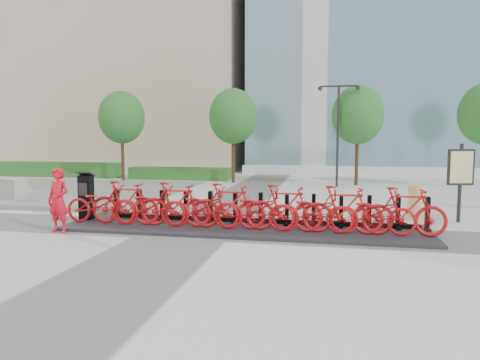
% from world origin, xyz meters
% --- Properties ---
extents(ground, '(120.00, 120.00, 0.00)m').
position_xyz_m(ground, '(0.00, 0.00, 0.00)').
color(ground, silver).
extents(glass_building, '(32.00, 16.00, 24.00)m').
position_xyz_m(glass_building, '(14.00, 26.00, 12.00)').
color(glass_building, teal).
rests_on(glass_building, ground).
extents(gravel_patch, '(14.00, 14.00, 0.00)m').
position_xyz_m(gravel_patch, '(-10.00, 7.00, 0.01)').
color(gravel_patch, gray).
rests_on(gravel_patch, ground).
extents(hedge_a, '(10.00, 1.40, 0.90)m').
position_xyz_m(hedge_a, '(-14.00, 13.50, 0.45)').
color(hedge_a, '#206320').
rests_on(hedge_a, ground).
extents(hedge_b, '(6.00, 1.20, 0.70)m').
position_xyz_m(hedge_b, '(-5.00, 13.20, 0.35)').
color(hedge_b, '#206320').
rests_on(hedge_b, ground).
extents(tree_0, '(2.60, 2.60, 5.10)m').
position_xyz_m(tree_0, '(-8.00, 12.00, 3.59)').
color(tree_0, '#342715').
rests_on(tree_0, ground).
extents(tree_1, '(2.60, 2.60, 5.10)m').
position_xyz_m(tree_1, '(-1.50, 12.00, 3.59)').
color(tree_1, '#342715').
rests_on(tree_1, ground).
extents(tree_2, '(2.60, 2.60, 5.10)m').
position_xyz_m(tree_2, '(5.00, 12.00, 3.59)').
color(tree_2, '#342715').
rests_on(tree_2, ground).
extents(streetlamp, '(2.00, 0.20, 5.00)m').
position_xyz_m(streetlamp, '(4.00, 11.00, 3.13)').
color(streetlamp, black).
rests_on(streetlamp, ground).
extents(dock_pad, '(9.60, 2.40, 0.08)m').
position_xyz_m(dock_pad, '(1.30, 0.30, 0.04)').
color(dock_pad, '#29292E').
rests_on(dock_pad, ground).
extents(dock_rail_posts, '(8.74, 0.50, 0.85)m').
position_xyz_m(dock_rail_posts, '(1.72, 0.77, 0.51)').
color(dock_rail_posts, black).
rests_on(dock_rail_posts, dock_pad).
extents(bike_0, '(2.02, 0.71, 1.06)m').
position_xyz_m(bike_0, '(-2.60, -0.05, 0.61)').
color(bike_0, '#B81013').
rests_on(bike_0, dock_pad).
extents(bike_1, '(1.96, 0.55, 1.18)m').
position_xyz_m(bike_1, '(-1.88, -0.05, 0.67)').
color(bike_1, '#B81013').
rests_on(bike_1, dock_pad).
extents(bike_2, '(2.02, 0.71, 1.06)m').
position_xyz_m(bike_2, '(-1.16, -0.05, 0.61)').
color(bike_2, '#B81013').
rests_on(bike_2, dock_pad).
extents(bike_3, '(1.96, 0.55, 1.18)m').
position_xyz_m(bike_3, '(-0.44, -0.05, 0.67)').
color(bike_3, '#B81013').
rests_on(bike_3, dock_pad).
extents(bike_4, '(2.02, 0.71, 1.06)m').
position_xyz_m(bike_4, '(0.28, -0.05, 0.61)').
color(bike_4, '#B81013').
rests_on(bike_4, dock_pad).
extents(bike_5, '(1.96, 0.55, 1.18)m').
position_xyz_m(bike_5, '(1.00, -0.05, 0.67)').
color(bike_5, '#B81013').
rests_on(bike_5, dock_pad).
extents(bike_6, '(2.02, 0.71, 1.06)m').
position_xyz_m(bike_6, '(1.72, -0.05, 0.61)').
color(bike_6, '#B81013').
rests_on(bike_6, dock_pad).
extents(bike_7, '(1.96, 0.55, 1.18)m').
position_xyz_m(bike_7, '(2.44, -0.05, 0.67)').
color(bike_7, '#B81013').
rests_on(bike_7, dock_pad).
extents(bike_8, '(2.02, 0.71, 1.06)m').
position_xyz_m(bike_8, '(3.16, -0.05, 0.61)').
color(bike_8, '#B81013').
rests_on(bike_8, dock_pad).
extents(bike_9, '(1.96, 0.55, 1.18)m').
position_xyz_m(bike_9, '(3.88, -0.05, 0.67)').
color(bike_9, '#B81013').
rests_on(bike_9, dock_pad).
extents(bike_10, '(2.02, 0.71, 1.06)m').
position_xyz_m(bike_10, '(4.60, -0.05, 0.61)').
color(bike_10, '#B81013').
rests_on(bike_10, dock_pad).
extents(bike_11, '(1.96, 0.55, 1.18)m').
position_xyz_m(bike_11, '(5.32, -0.05, 0.67)').
color(bike_11, '#B81013').
rests_on(bike_11, dock_pad).
extents(kiosk, '(0.45, 0.38, 1.40)m').
position_xyz_m(kiosk, '(-3.33, 0.42, 0.75)').
color(kiosk, black).
rests_on(kiosk, dock_pad).
extents(worker_red, '(0.65, 0.47, 1.66)m').
position_xyz_m(worker_red, '(-3.26, -0.98, 0.83)').
color(worker_red, red).
rests_on(worker_red, ground).
extents(construction_barrel, '(0.67, 0.67, 1.02)m').
position_xyz_m(construction_barrel, '(6.13, 2.62, 0.51)').
color(construction_barrel, orange).
rests_on(construction_barrel, ground).
extents(jersey_barrier, '(2.15, 1.25, 0.81)m').
position_xyz_m(jersey_barrier, '(-9.31, 4.38, 0.40)').
color(jersey_barrier, '#B2B2B2').
rests_on(jersey_barrier, ground).
extents(map_sign, '(0.75, 0.28, 2.27)m').
position_xyz_m(map_sign, '(7.24, 2.46, 1.50)').
color(map_sign, black).
rests_on(map_sign, ground).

